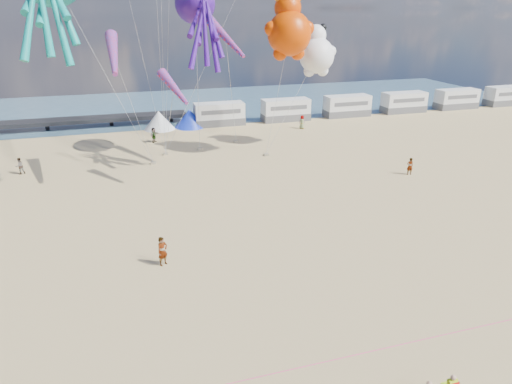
{
  "coord_description": "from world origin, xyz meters",
  "views": [
    {
      "loc": [
        -6.8,
        -19.46,
        14.7
      ],
      "look_at": [
        0.89,
        6.0,
        3.95
      ],
      "focal_mm": 32.0,
      "sensor_mm": 36.0,
      "label": 1
    }
  ],
  "objects_px": {
    "motorhome_0": "(219,114)",
    "windsock_right": "(174,88)",
    "sandbag_b": "(200,149)",
    "beachgoer_1": "(20,166)",
    "kite_octopus_purple": "(195,4)",
    "motorhome_4": "(457,99)",
    "sandbag_a": "(153,163)",
    "motorhome_5": "(506,96)",
    "motorhome_3": "(404,102)",
    "sandbag_c": "(266,155)",
    "tent_blue": "(190,118)",
    "kite_panda": "(317,56)",
    "beachgoer_4": "(154,135)",
    "standing_person": "(163,251)",
    "tent_white": "(159,120)",
    "windsock_mid": "(226,38)",
    "sandbag_e": "(165,154)",
    "motorhome_1": "(286,110)",
    "beachgoer_0": "(302,122)",
    "sandbag_d": "(236,141)",
    "beachgoer_5": "(410,166)",
    "windsock_left": "(113,54)",
    "motorhome_2": "(347,106)",
    "kite_teddy_orange": "(289,34)"
  },
  "relations": [
    {
      "from": "tent_blue",
      "to": "kite_panda",
      "type": "bearing_deg",
      "value": -46.97
    },
    {
      "from": "motorhome_5",
      "to": "motorhome_1",
      "type": "bearing_deg",
      "value": 180.0
    },
    {
      "from": "motorhome_1",
      "to": "beachgoer_5",
      "type": "distance_m",
      "value": 24.84
    },
    {
      "from": "motorhome_3",
      "to": "sandbag_a",
      "type": "height_order",
      "value": "motorhome_3"
    },
    {
      "from": "windsock_mid",
      "to": "windsock_left",
      "type": "bearing_deg",
      "value": 176.74
    },
    {
      "from": "sandbag_c",
      "to": "windsock_mid",
      "type": "bearing_deg",
      "value": -163.4
    },
    {
      "from": "tent_white",
      "to": "sandbag_a",
      "type": "relative_size",
      "value": 8.0
    },
    {
      "from": "sandbag_b",
      "to": "windsock_right",
      "type": "distance_m",
      "value": 13.85
    },
    {
      "from": "motorhome_4",
      "to": "kite_teddy_orange",
      "type": "height_order",
      "value": "kite_teddy_orange"
    },
    {
      "from": "motorhome_3",
      "to": "sandbag_c",
      "type": "xyz_separation_m",
      "value": [
        -26.71,
        -14.95,
        -1.39
      ]
    },
    {
      "from": "beachgoer_1",
      "to": "beachgoer_5",
      "type": "bearing_deg",
      "value": 133.24
    },
    {
      "from": "sandbag_a",
      "to": "kite_panda",
      "type": "distance_m",
      "value": 20.69
    },
    {
      "from": "windsock_mid",
      "to": "kite_octopus_purple",
      "type": "bearing_deg",
      "value": 106.84
    },
    {
      "from": "motorhome_5",
      "to": "windsock_mid",
      "type": "height_order",
      "value": "windsock_mid"
    },
    {
      "from": "beachgoer_1",
      "to": "sandbag_c",
      "type": "distance_m",
      "value": 24.25
    },
    {
      "from": "motorhome_5",
      "to": "tent_white",
      "type": "relative_size",
      "value": 1.65
    },
    {
      "from": "windsock_left",
      "to": "beachgoer_4",
      "type": "bearing_deg",
      "value": 74.39
    },
    {
      "from": "beachgoer_0",
      "to": "kite_octopus_purple",
      "type": "height_order",
      "value": "kite_octopus_purple"
    },
    {
      "from": "standing_person",
      "to": "windsock_mid",
      "type": "xyz_separation_m",
      "value": [
        8.52,
        18.16,
        11.24
      ]
    },
    {
      "from": "sandbag_d",
      "to": "windsock_right",
      "type": "distance_m",
      "value": 16.98
    },
    {
      "from": "motorhome_2",
      "to": "motorhome_0",
      "type": "bearing_deg",
      "value": 180.0
    },
    {
      "from": "windsock_right",
      "to": "beachgoer_0",
      "type": "bearing_deg",
      "value": 18.49
    },
    {
      "from": "sandbag_a",
      "to": "motorhome_4",
      "type": "bearing_deg",
      "value": 16.61
    },
    {
      "from": "motorhome_4",
      "to": "sandbag_a",
      "type": "height_order",
      "value": "motorhome_4"
    },
    {
      "from": "motorhome_4",
      "to": "tent_blue",
      "type": "bearing_deg",
      "value": 180.0
    },
    {
      "from": "beachgoer_4",
      "to": "tent_blue",
      "type": "bearing_deg",
      "value": -2.68
    },
    {
      "from": "tent_blue",
      "to": "sandbag_d",
      "type": "bearing_deg",
      "value": -65.68
    },
    {
      "from": "sandbag_c",
      "to": "windsock_mid",
      "type": "xyz_separation_m",
      "value": [
        -4.46,
        -1.33,
        12.07
      ]
    },
    {
      "from": "tent_white",
      "to": "windsock_left",
      "type": "distance_m",
      "value": 21.75
    },
    {
      "from": "beachgoer_1",
      "to": "kite_octopus_purple",
      "type": "height_order",
      "value": "kite_octopus_purple"
    },
    {
      "from": "sandbag_b",
      "to": "windsock_left",
      "type": "xyz_separation_m",
      "value": [
        -8.17,
        -7.97,
        11.11
      ]
    },
    {
      "from": "sandbag_c",
      "to": "kite_panda",
      "type": "height_order",
      "value": "kite_panda"
    },
    {
      "from": "standing_person",
      "to": "sandbag_d",
      "type": "height_order",
      "value": "standing_person"
    },
    {
      "from": "motorhome_0",
      "to": "windsock_right",
      "type": "xyz_separation_m",
      "value": [
        -8.28,
        -21.03,
        7.1
      ]
    },
    {
      "from": "motorhome_0",
      "to": "motorhome_3",
      "type": "xyz_separation_m",
      "value": [
        28.5,
        0.0,
        0.0
      ]
    },
    {
      "from": "motorhome_1",
      "to": "sandbag_b",
      "type": "xyz_separation_m",
      "value": [
        -14.12,
        -10.73,
        -1.39
      ]
    },
    {
      "from": "beachgoer_5",
      "to": "kite_panda",
      "type": "relative_size",
      "value": 0.26
    },
    {
      "from": "beachgoer_1",
      "to": "sandbag_e",
      "type": "bearing_deg",
      "value": 159.04
    },
    {
      "from": "motorhome_0",
      "to": "motorhome_1",
      "type": "distance_m",
      "value": 9.5
    },
    {
      "from": "motorhome_3",
      "to": "sandbag_a",
      "type": "distance_m",
      "value": 41.18
    },
    {
      "from": "motorhome_5",
      "to": "windsock_right",
      "type": "height_order",
      "value": "windsock_right"
    },
    {
      "from": "motorhome_3",
      "to": "sandbag_b",
      "type": "relative_size",
      "value": 13.2
    },
    {
      "from": "motorhome_4",
      "to": "sandbag_d",
      "type": "distance_m",
      "value": 39.03
    },
    {
      "from": "tent_white",
      "to": "kite_octopus_purple",
      "type": "relative_size",
      "value": 0.4
    },
    {
      "from": "motorhome_2",
      "to": "sandbag_c",
      "type": "distance_m",
      "value": 22.84
    },
    {
      "from": "motorhome_5",
      "to": "tent_blue",
      "type": "distance_m",
      "value": 51.5
    },
    {
      "from": "tent_white",
      "to": "sandbag_c",
      "type": "relative_size",
      "value": 8.0
    },
    {
      "from": "standing_person",
      "to": "kite_panda",
      "type": "bearing_deg",
      "value": 18.3
    },
    {
      "from": "sandbag_c",
      "to": "standing_person",
      "type": "bearing_deg",
      "value": -123.67
    },
    {
      "from": "beachgoer_1",
      "to": "windsock_left",
      "type": "height_order",
      "value": "windsock_left"
    }
  ]
}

